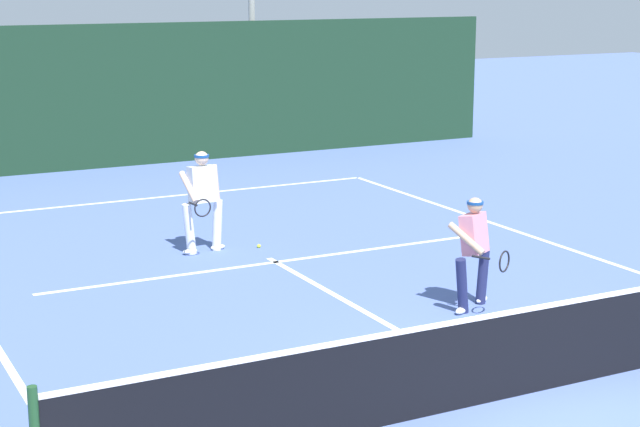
# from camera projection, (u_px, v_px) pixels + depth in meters

# --- Properties ---
(ground_plane) EXTENTS (80.00, 80.00, 0.00)m
(ground_plane) POSITION_uv_depth(u_px,v_px,m) (516.00, 396.00, 11.24)
(ground_plane) COLOR #5067A8
(court_line_baseline_far) EXTENTS (9.40, 0.10, 0.01)m
(court_line_baseline_far) POSITION_uv_depth(u_px,v_px,m) (160.00, 197.00, 21.47)
(court_line_baseline_far) COLOR white
(court_line_baseline_far) RESTS_ON ground_plane
(court_line_service) EXTENTS (7.66, 0.10, 0.01)m
(court_line_service) POSITION_uv_depth(u_px,v_px,m) (276.00, 262.00, 16.55)
(court_line_service) COLOR white
(court_line_service) RESTS_ON ground_plane
(court_line_centre) EXTENTS (0.10, 6.40, 0.01)m
(court_line_centre) POSITION_uv_depth(u_px,v_px,m) (368.00, 313.00, 14.01)
(court_line_centre) COLOR white
(court_line_centre) RESTS_ON ground_plane
(tennis_net) EXTENTS (10.31, 0.09, 1.07)m
(tennis_net) POSITION_uv_depth(u_px,v_px,m) (517.00, 352.00, 11.12)
(tennis_net) COLOR #1E4723
(tennis_net) RESTS_ON ground_plane
(player_near) EXTENTS (0.83, 0.98, 1.55)m
(player_near) POSITION_uv_depth(u_px,v_px,m) (474.00, 248.00, 14.05)
(player_near) COLOR #1E234C
(player_near) RESTS_ON ground_plane
(player_far) EXTENTS (0.78, 0.91, 1.69)m
(player_far) POSITION_uv_depth(u_px,v_px,m) (203.00, 197.00, 16.97)
(player_far) COLOR silver
(player_far) RESTS_ON ground_plane
(tennis_ball) EXTENTS (0.07, 0.07, 0.07)m
(tennis_ball) POSITION_uv_depth(u_px,v_px,m) (259.00, 246.00, 17.43)
(tennis_ball) COLOR #D1E033
(tennis_ball) RESTS_ON ground_plane
(back_fence_windscreen) EXTENTS (21.26, 0.12, 3.39)m
(back_fence_windscreen) POSITION_uv_depth(u_px,v_px,m) (103.00, 97.00, 24.50)
(back_fence_windscreen) COLOR #173220
(back_fence_windscreen) RESTS_ON ground_plane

